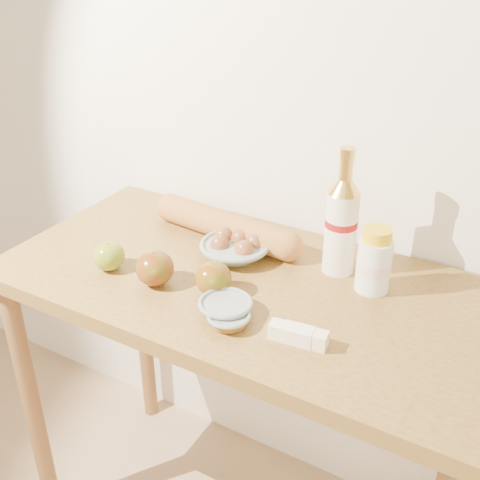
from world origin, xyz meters
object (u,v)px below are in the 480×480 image
at_px(egg_bowl, 235,247).
at_px(table, 246,322).
at_px(bourbon_bottle, 341,223).
at_px(baguette, 225,226).
at_px(cream_bottle, 374,262).

bearing_deg(egg_bowl, table, -46.35).
relative_size(bourbon_bottle, baguette, 0.67).
relative_size(bourbon_bottle, egg_bowl, 1.60).
relative_size(table, egg_bowl, 6.14).
relative_size(table, baguette, 2.57).
bearing_deg(bourbon_bottle, cream_bottle, -23.89).
xyz_separation_m(table, cream_bottle, (0.27, 0.11, 0.20)).
xyz_separation_m(bourbon_bottle, cream_bottle, (0.10, -0.04, -0.05)).
height_order(table, cream_bottle, cream_bottle).
height_order(table, bourbon_bottle, bourbon_bottle).
bearing_deg(bourbon_bottle, egg_bowl, -167.90).
bearing_deg(table, cream_bottle, 22.01).
bearing_deg(baguette, table, -39.94).
bearing_deg(baguette, bourbon_bottle, 4.88).
relative_size(bourbon_bottle, cream_bottle, 2.01).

